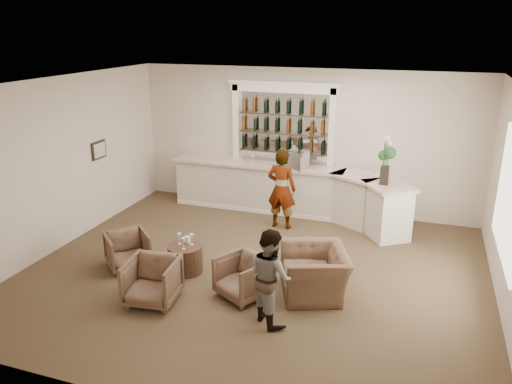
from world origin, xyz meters
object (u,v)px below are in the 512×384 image
guest (270,276)px  flower_vase (386,157)px  bar_counter (291,191)px  cocktail_table (186,259)px  armchair_right (243,277)px  sommelier (282,189)px  armchair_far (315,272)px  espresso_machine (297,160)px  armchair_center (152,281)px  armchair_left (128,250)px

guest → flower_vase: flower_vase is taller
bar_counter → cocktail_table: bearing=-106.7°
bar_counter → armchair_right: bar_counter is taller
cocktail_table → guest: guest is taller
sommelier → armchair_far: (1.31, -2.54, -0.50)m
guest → armchair_far: 1.16m
flower_vase → armchair_right: bearing=-119.8°
cocktail_table → sommelier: sommelier is taller
guest → espresso_machine: 4.43m
bar_counter → armchair_center: (-1.04, -4.47, -0.21)m
armchair_left → guest: bearing=-62.1°
cocktail_table → armchair_center: size_ratio=0.78×
espresso_machine → flower_vase: 2.09m
espresso_machine → bar_counter: bearing=179.5°
sommelier → armchair_right: bearing=98.3°
bar_counter → guest: 4.46m
guest → flower_vase: size_ratio=1.47×
cocktail_table → sommelier: 2.82m
bar_counter → sommelier: sommelier is taller
armchair_center → guest: bearing=-4.3°
armchair_left → armchair_far: armchair_far is taller
armchair_far → espresso_machine: bearing=178.1°
cocktail_table → bar_counter: bearing=73.3°
guest → armchair_center: (-1.92, -0.10, -0.37)m
armchair_left → armchair_center: size_ratio=0.91×
cocktail_table → armchair_left: armchair_left is taller
sommelier → armchair_right: 3.07m
armchair_left → espresso_machine: size_ratio=1.61×
armchair_center → cocktail_table: bearing=81.2°
sommelier → flower_vase: 2.26m
armchair_far → espresso_machine: (-1.19, 3.32, 0.96)m
armchair_far → flower_vase: 3.15m
bar_counter → armchair_right: (0.26, -3.84, -0.23)m
armchair_right → flower_vase: (1.85, 3.23, 1.36)m
armchair_left → cocktail_table: bearing=-36.8°
espresso_machine → armchair_center: bearing=-86.0°
armchair_left → armchair_right: 2.35m
guest → armchair_center: size_ratio=1.84×
armchair_right → armchair_far: armchair_far is taller
armchair_left → armchair_right: armchair_right is taller
sommelier → armchair_center: size_ratio=2.19×
armchair_left → armchair_right: (2.34, -0.28, 0.01)m
bar_counter → cocktail_table: (-1.01, -3.37, -0.32)m
guest → bar_counter: bearing=-36.4°
sommelier → armchair_right: sommelier is taller
armchair_far → flower_vase: size_ratio=1.17×
bar_counter → armchair_far: (1.33, -3.36, -0.20)m
sommelier → espresso_machine: (0.11, 0.78, 0.46)m
armchair_center → espresso_machine: bearing=67.9°
cocktail_table → guest: 2.19m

